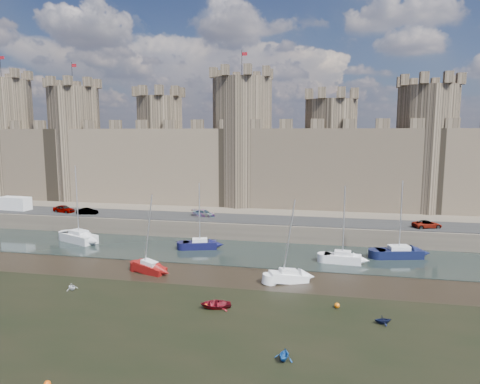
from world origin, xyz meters
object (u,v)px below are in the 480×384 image
Objects in this scene: car_3 at (427,224)px; sailboat_5 at (288,276)px; sailboat_0 at (79,237)px; car_0 at (64,209)px; car_1 at (87,211)px; sailboat_2 at (343,257)px; van at (15,204)px; sailboat_1 at (200,244)px; sailboat_3 at (399,252)px; sailboat_4 at (149,267)px; car_2 at (204,213)px.

sailboat_5 reaches higher than car_3.
car_0 is at bearing 156.18° from sailboat_0.
sailboat_2 is at bearing -113.00° from car_1.
sailboat_0 reaches higher than sailboat_5.
sailboat_0 reaches higher than sailboat_2.
van is at bearing 176.15° from sailboat_0.
van is 0.59× the size of sailboat_1.
car_1 is at bearing -86.39° from car_0.
van is at bearing 172.01° from sailboat_2.
van is 62.36m from sailboat_3.
sailboat_3 is 31.01m from sailboat_4.
car_0 is at bearing 145.45° from sailboat_1.
sailboat_4 reaches higher than car_1.
sailboat_3 is 1.10× the size of sailboat_5.
car_1 is at bearing 158.34° from sailboat_3.
van is (-33.49, -1.00, 0.60)m from car_2.
car_1 is at bearing 128.45° from sailboat_5.
sailboat_0 is (8.02, -8.60, -2.30)m from car_0.
car_0 reaches higher than car_2.
car_3 is at bearing -80.74° from car_2.
car_0 is 0.96× the size of car_3.
sailboat_2 reaches higher than van.
sailboat_0 is at bearing -165.89° from car_1.
sailboat_1 reaches higher than car_3.
car_0 is 1.14× the size of car_1.
sailboat_0 is at bearing -124.23° from car_0.
car_0 is 0.99× the size of car_2.
sailboat_0 is at bearing 80.43° from car_3.
sailboat_0 is 1.23× the size of sailboat_5.
sailboat_1 is (26.23, -8.54, -2.41)m from car_0.
sailboat_1 is at bearing -8.99° from van.
van is 38.54m from sailboat_4.
car_0 is 27.70m from sailboat_1.
car_3 is 31.90m from sailboat_1.
car_1 is 14.41m from van.
sailboat_3 is (25.98, 1.01, 0.03)m from sailboat_1.
sailboat_0 reaches higher than sailboat_4.
van is at bearing 159.16° from sailboat_3.
sailboat_1 is 26.00m from sailboat_3.
van is 56.00m from sailboat_2.
car_1 is (4.77, -0.77, -0.10)m from car_0.
car_2 is 29.76m from sailboat_3.
sailboat_1 is 11.01m from sailboat_4.
sailboat_5 is at bearing -16.72° from van.
sailboat_4 is at bearing -116.52° from car_0.
van reaches higher than car_2.
car_1 is 8.76m from sailboat_0.
sailboat_1 is (35.81, -8.92, -2.92)m from van.
car_3 reaches higher than car_1.
sailboat_2 is (45.13, -11.25, -2.37)m from car_0.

